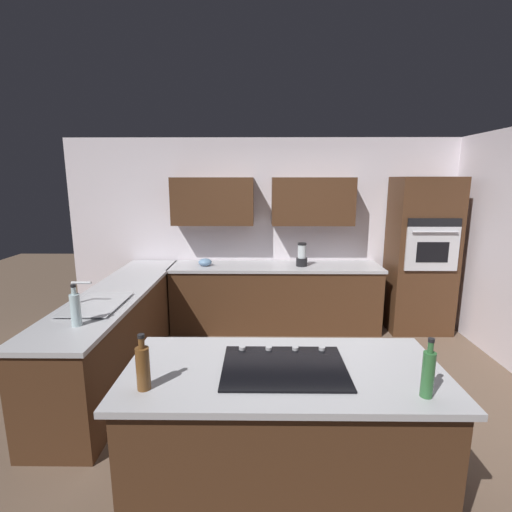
% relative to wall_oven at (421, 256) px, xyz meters
% --- Properties ---
extents(ground_plane, '(14.00, 14.00, 0.00)m').
position_rel_wall_oven_xyz_m(ground_plane, '(1.85, 1.72, -1.04)').
color(ground_plane, brown).
extents(wall_back, '(6.00, 0.44, 2.60)m').
position_rel_wall_oven_xyz_m(wall_back, '(1.91, -0.33, 0.36)').
color(wall_back, silver).
rests_on(wall_back, ground).
extents(lower_cabinets_back, '(2.80, 0.60, 0.86)m').
position_rel_wall_oven_xyz_m(lower_cabinets_back, '(1.95, -0.00, -0.61)').
color(lower_cabinets_back, '#472B19').
rests_on(lower_cabinets_back, ground).
extents(countertop_back, '(2.84, 0.64, 0.04)m').
position_rel_wall_oven_xyz_m(countertop_back, '(1.95, -0.00, -0.16)').
color(countertop_back, '#B2B2B7').
rests_on(countertop_back, lower_cabinets_back).
extents(lower_cabinets_side, '(0.60, 2.90, 0.86)m').
position_rel_wall_oven_xyz_m(lower_cabinets_side, '(3.67, 1.17, -0.61)').
color(lower_cabinets_side, '#472B19').
rests_on(lower_cabinets_side, ground).
extents(countertop_side, '(0.64, 2.94, 0.04)m').
position_rel_wall_oven_xyz_m(countertop_side, '(3.67, 1.17, -0.16)').
color(countertop_side, '#B2B2B7').
rests_on(countertop_side, lower_cabinets_side).
extents(island_base, '(1.89, 0.84, 0.86)m').
position_rel_wall_oven_xyz_m(island_base, '(2.01, 2.83, -0.61)').
color(island_base, '#472B19').
rests_on(island_base, ground).
extents(island_top, '(1.97, 0.92, 0.04)m').
position_rel_wall_oven_xyz_m(island_top, '(2.01, 2.83, -0.16)').
color(island_top, '#B2B2B7').
rests_on(island_top, island_base).
extents(wall_oven, '(0.80, 0.66, 2.08)m').
position_rel_wall_oven_xyz_m(wall_oven, '(0.00, 0.00, 0.00)').
color(wall_oven, '#472B19').
rests_on(wall_oven, ground).
extents(sink_unit, '(0.46, 0.70, 0.23)m').
position_rel_wall_oven_xyz_m(sink_unit, '(3.68, 1.68, -0.12)').
color(sink_unit, '#515456').
rests_on(sink_unit, countertop_side).
extents(cooktop, '(0.76, 0.56, 0.03)m').
position_rel_wall_oven_xyz_m(cooktop, '(2.01, 2.82, -0.13)').
color(cooktop, black).
rests_on(cooktop, island_top).
extents(blender, '(0.15, 0.15, 0.31)m').
position_rel_wall_oven_xyz_m(blender, '(1.60, 0.03, -0.01)').
color(blender, black).
rests_on(blender, countertop_back).
extents(mixing_bowl, '(0.18, 0.18, 0.10)m').
position_rel_wall_oven_xyz_m(mixing_bowl, '(2.90, 0.03, -0.09)').
color(mixing_bowl, '#668CB2').
rests_on(mixing_bowl, countertop_back).
extents(dish_soap_bottle, '(0.08, 0.08, 0.34)m').
position_rel_wall_oven_xyz_m(dish_soap_bottle, '(3.62, 2.16, 0.00)').
color(dish_soap_bottle, silver).
rests_on(dish_soap_bottle, countertop_side).
extents(oil_bottle, '(0.08, 0.08, 0.32)m').
position_rel_wall_oven_xyz_m(oil_bottle, '(2.80, 3.07, -0.01)').
color(oil_bottle, brown).
rests_on(oil_bottle, island_top).
extents(second_bottle, '(0.07, 0.07, 0.33)m').
position_rel_wall_oven_xyz_m(second_bottle, '(1.27, 3.13, -0.00)').
color(second_bottle, '#336B38').
rests_on(second_bottle, island_top).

